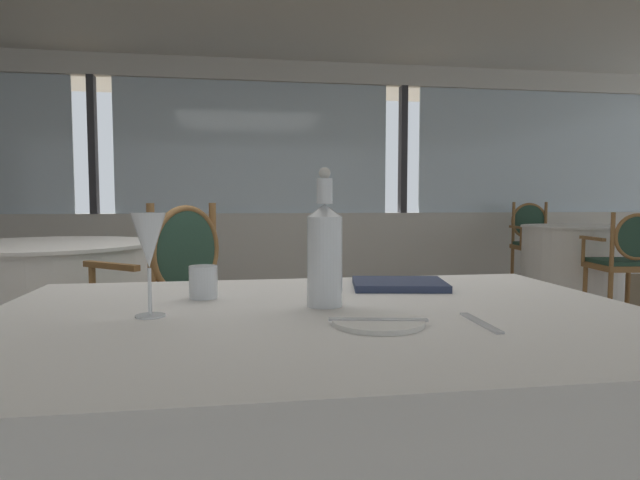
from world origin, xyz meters
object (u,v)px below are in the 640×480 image
Objects in this scene: dining_chair_1_0 at (627,255)px; water_bottle at (325,251)px; wine_glass at (149,243)px; water_tumbler at (203,282)px; menu_book at (399,284)px; side_plate at (378,322)px; dining_chair_0_1 at (169,285)px; dining_chair_1_1 at (533,236)px.

water_bottle is at bearing 139.56° from dining_chair_1_0.
water_tumbler is at bearing 64.26° from wine_glass.
menu_book is (0.55, 0.08, -0.03)m from water_tumbler.
side_plate is 1.79m from dining_chair_0_1.
water_bottle is at bearing 8.36° from wine_glass.
wine_glass is at bearing 136.76° from dining_chair_1_0.
water_tumbler is (-0.37, 0.36, 0.04)m from side_plate.
dining_chair_1_0 is (3.11, 2.85, -0.34)m from water_bottle.
dining_chair_1_1 is (3.08, 4.47, -0.18)m from menu_book.
side_plate is at bearing -26.57° from dining_chair_1_1.
wine_glass is 4.57m from dining_chair_1_0.
dining_chair_1_0 is at bearing 52.55° from menu_book.
dining_chair_0_1 is (-0.61, 1.68, -0.17)m from side_plate.
side_plate is 0.83× the size of wine_glass.
wine_glass is (-0.39, -0.06, 0.03)m from water_bottle.
side_plate is 0.51m from wine_glass.
dining_chair_1_0 is (3.65, 1.39, -0.05)m from dining_chair_0_1.
side_plate is at bearing -44.42° from water_tumbler.
dining_chair_0_1 is at bearing 117.83° from dining_chair_1_0.
wine_glass reaches higher than side_plate.
wine_glass is 0.25× the size of dining_chair_1_0.
water_bottle reaches higher than menu_book.
water_tumbler is (-0.29, 0.15, -0.09)m from water_bottle.
dining_chair_0_1 is (-0.80, 1.23, -0.18)m from menu_book.
water_tumbler is at bearing -161.34° from menu_book.
wine_glass is at bearing 136.11° from dining_chair_0_1.
dining_chair_0_1 reaches higher than menu_book.
side_plate is 0.51m from water_tumbler.
dining_chair_1_0 is at bearing 39.72° from wine_glass.
menu_book is at bearing 67.58° from side_plate.
dining_chair_0_1 and dining_chair_1_1 have the same top height.
dining_chair_1_1 reaches higher than wine_glass.
dining_chair_0_1 reaches higher than water_tumbler.
dining_chair_0_1 is (-0.54, 1.47, -0.30)m from water_bottle.
dining_chair_1_1 reaches higher than dining_chair_1_0.
water_tumbler is 0.32× the size of menu_book.
water_bottle reaches higher than dining_chair_1_1.
wine_glass is at bearing -31.05° from dining_chair_1_1.
side_plate is 2.23× the size of water_tumbler.
menu_book is at bearing 42.33° from water_bottle.
side_plate is 0.48m from menu_book.
water_bottle is at bearing -28.34° from dining_chair_1_1.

